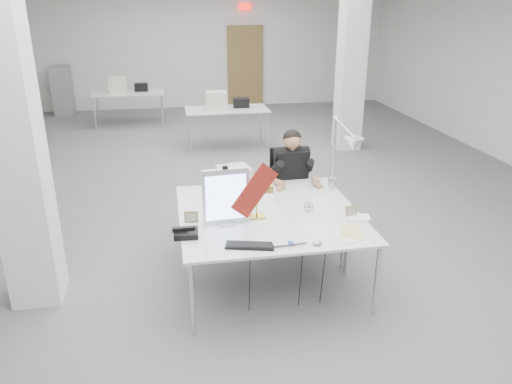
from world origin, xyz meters
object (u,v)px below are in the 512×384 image
desk_main (278,232)px  laptop (291,244)px  monitor (226,197)px  beige_monitor (234,181)px  architect_lamp (342,161)px  office_chair (290,197)px  seated_person (292,166)px  bankers_lamp (257,201)px  desk_phone (186,233)px

desk_main → laptop: 0.30m
monitor → beige_monitor: monitor is taller
laptop → beige_monitor: 1.33m
desk_main → beige_monitor: beige_monitor is taller
monitor → laptop: monitor is taller
beige_monitor → architect_lamp: size_ratio=0.42×
monitor → laptop: size_ratio=1.78×
architect_lamp → office_chair: bearing=119.5°
office_chair → architect_lamp: size_ratio=1.20×
laptop → office_chair: bearing=70.7°
office_chair → monitor: bearing=-129.5°
seated_person → bankers_lamp: 1.25m
monitor → bankers_lamp: (0.31, 0.08, -0.10)m
bankers_lamp → desk_phone: bankers_lamp is taller
desk_phone → architect_lamp: 1.88m
monitor → architect_lamp: architect_lamp is taller
seated_person → beige_monitor: bearing=-151.5°
office_chair → desk_phone: office_chair is taller
laptop → bankers_lamp: 0.69m
seated_person → monitor: size_ratio=1.45×
laptop → desk_phone: size_ratio=1.41×
office_chair → beige_monitor: beige_monitor is taller
laptop → architect_lamp: size_ratio=0.38×
seated_person → architect_lamp: 0.81m
beige_monitor → desk_main: bearing=-85.9°
office_chair → beige_monitor: bearing=-148.8°
seated_person → laptop: (-0.44, -1.72, -0.13)m
monitor → bankers_lamp: 0.34m
seated_person → monitor: bearing=-130.7°
desk_main → laptop: bearing=-81.7°
office_chair → desk_phone: (-1.33, -1.42, 0.30)m
bankers_lamp → architect_lamp: size_ratio=0.43×
architect_lamp → seated_person: bearing=121.2°
desk_main → bankers_lamp: bearing=112.3°
desk_phone → bankers_lamp: bearing=25.3°
desk_main → office_chair: office_chair is taller
bankers_lamp → desk_phone: 0.78m
office_chair → laptop: size_ratio=3.13×
seated_person → desk_phone: size_ratio=3.65×
bankers_lamp → beige_monitor: size_ratio=1.04×
monitor → architect_lamp: size_ratio=0.68×
office_chair → bankers_lamp: size_ratio=2.79×
seated_person → monitor: monitor is taller
desk_main → office_chair: size_ratio=1.86×
office_chair → seated_person: size_ratio=1.21×
office_chair → desk_phone: bearing=-134.9°
bankers_lamp → architect_lamp: architect_lamp is taller
office_chair → bankers_lamp: bankers_lamp is taller
office_chair → beige_monitor: (-0.76, -0.49, 0.43)m
seated_person → desk_phone: (-1.33, -1.37, -0.12)m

